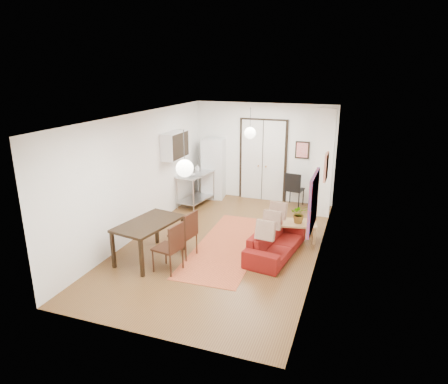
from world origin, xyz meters
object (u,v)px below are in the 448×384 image
(coffee_table, at_px, (294,224))
(kitchen_counter, at_px, (196,184))
(dining_table, at_px, (149,226))
(fridge, at_px, (214,169))
(black_side_chair, at_px, (296,185))
(sofa, at_px, (276,242))
(dining_chair_far, at_px, (170,241))
(dining_chair_near, at_px, (185,228))

(coffee_table, bearing_deg, kitchen_counter, 153.81)
(kitchen_counter, height_order, dining_table, kitchen_counter)
(fridge, relative_size, black_side_chair, 1.80)
(sofa, bearing_deg, coffee_table, -6.85)
(sofa, distance_m, coffee_table, 0.93)
(black_side_chair, bearing_deg, dining_table, 72.18)
(kitchen_counter, distance_m, dining_chair_far, 3.91)
(sofa, xyz_separation_m, coffee_table, (0.24, 0.89, 0.10))
(kitchen_counter, relative_size, fridge, 0.72)
(dining_table, bearing_deg, coffee_table, 36.08)
(sofa, height_order, fridge, fridge)
(dining_table, xyz_separation_m, dining_chair_far, (0.60, -0.25, -0.14))
(sofa, height_order, kitchen_counter, kitchen_counter)
(sofa, height_order, dining_chair_far, dining_chair_far)
(dining_table, relative_size, black_side_chair, 1.58)
(dining_chair_far, height_order, black_side_chair, black_side_chair)
(black_side_chair, bearing_deg, sofa, 102.23)
(sofa, xyz_separation_m, dining_chair_far, (-1.86, -1.32, 0.31))
(dining_chair_near, height_order, dining_chair_far, same)
(kitchen_counter, bearing_deg, dining_chair_far, -66.26)
(sofa, height_order, dining_chair_near, dining_chair_near)
(dining_chair_far, distance_m, black_side_chair, 5.00)
(coffee_table, height_order, black_side_chair, black_side_chair)
(kitchen_counter, distance_m, dining_table, 3.55)
(kitchen_counter, relative_size, dining_chair_far, 1.30)
(coffee_table, relative_size, black_side_chair, 1.08)
(coffee_table, relative_size, dining_chair_near, 1.08)
(coffee_table, relative_size, dining_chair_far, 1.08)
(sofa, bearing_deg, dining_chair_near, 116.39)
(dining_table, xyz_separation_m, dining_chair_near, (0.60, 0.45, -0.14))
(kitchen_counter, relative_size, black_side_chair, 1.30)
(black_side_chair, bearing_deg, kitchen_counter, 28.31)
(coffee_table, distance_m, fridge, 3.82)
(coffee_table, bearing_deg, dining_chair_far, -133.45)
(dining_table, distance_m, dining_chair_far, 0.66)
(fridge, bearing_deg, coffee_table, -47.41)
(kitchen_counter, distance_m, fridge, 0.93)
(dining_chair_far, bearing_deg, dining_table, -102.32)
(kitchen_counter, bearing_deg, fridge, 82.61)
(kitchen_counter, bearing_deg, coffee_table, -18.19)
(dining_table, relative_size, dining_chair_near, 1.58)
(dining_table, bearing_deg, sofa, 23.54)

